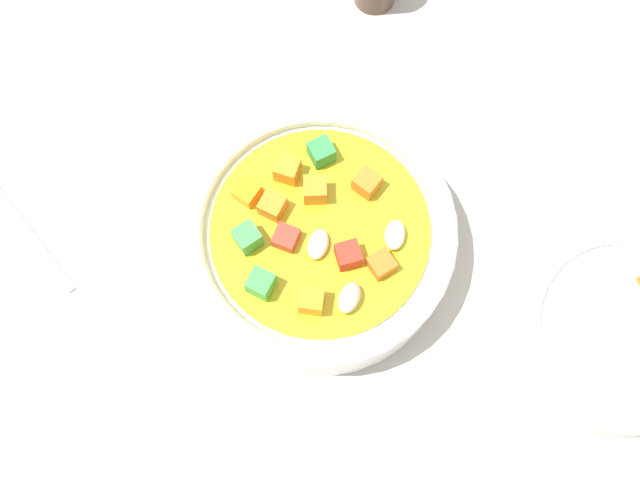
% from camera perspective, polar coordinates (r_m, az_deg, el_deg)
% --- Properties ---
extents(ground_plane, '(1.40, 1.40, 0.02)m').
position_cam_1_polar(ground_plane, '(0.62, -0.00, -1.11)').
color(ground_plane, '#BAB2A0').
extents(soup_bowl_main, '(0.20, 0.20, 0.07)m').
position_cam_1_polar(soup_bowl_main, '(0.58, -0.01, 0.11)').
color(soup_bowl_main, white).
rests_on(soup_bowl_main, ground_plane).
extents(spoon, '(0.18, 0.18, 0.01)m').
position_cam_1_polar(spoon, '(0.63, -17.48, -3.08)').
color(spoon, silver).
rests_on(spoon, ground_plane).
extents(side_bowl_small, '(0.15, 0.15, 0.05)m').
position_cam_1_polar(side_bowl_small, '(0.61, 20.79, -6.24)').
color(side_bowl_small, white).
rests_on(side_bowl_small, ground_plane).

